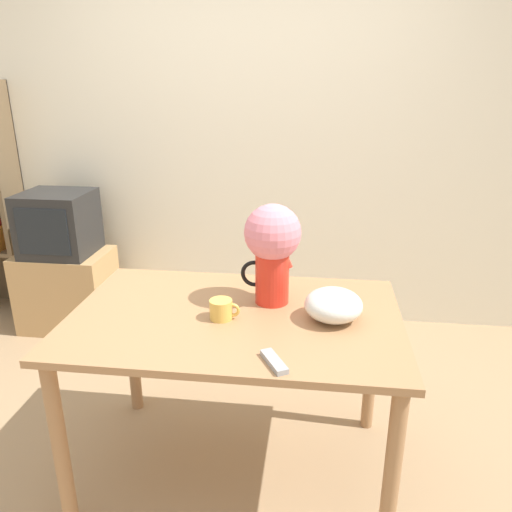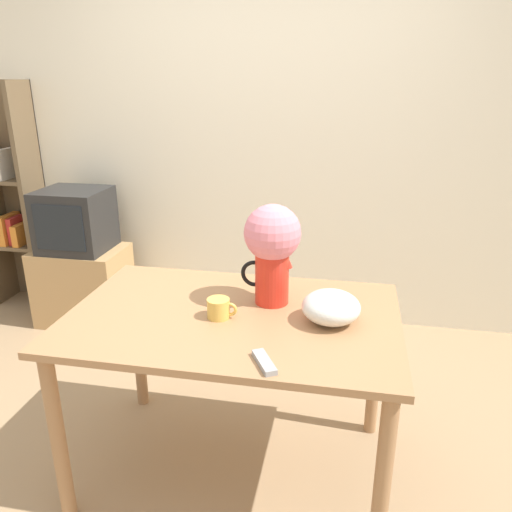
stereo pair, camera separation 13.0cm
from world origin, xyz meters
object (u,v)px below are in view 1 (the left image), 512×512
flower_vase (272,244)px  tv_set (58,223)px  coffee_mug (222,309)px  white_bowl (333,305)px

flower_vase → tv_set: 1.94m
coffee_mug → tv_set: 1.89m
white_bowl → tv_set: 2.21m
flower_vase → coffee_mug: flower_vase is taller
flower_vase → white_bowl: flower_vase is taller
flower_vase → white_bowl: (0.26, -0.14, -0.20)m
flower_vase → tv_set: size_ratio=0.96×
coffee_mug → white_bowl: (0.45, 0.05, 0.02)m
white_bowl → tv_set: size_ratio=0.52×
flower_vase → coffee_mug: size_ratio=3.50×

